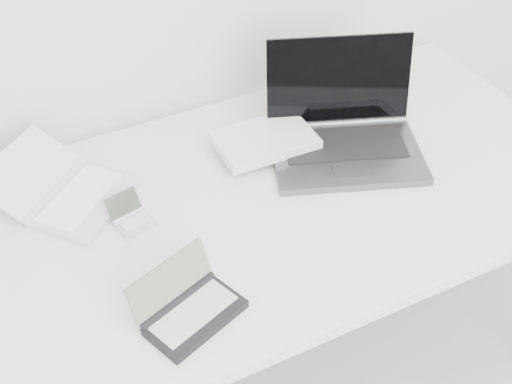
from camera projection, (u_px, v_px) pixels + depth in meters
name	position (u px, v px, depth m)	size (l,w,h in m)	color
desk	(260.00, 213.00, 1.67)	(1.60, 0.80, 0.73)	white
laptop_large	(323.00, 135.00, 1.75)	(0.52, 0.41, 0.24)	#535557
netbook_open_white	(69.00, 193.00, 1.62)	(0.38, 0.38, 0.09)	silver
pda_silver	(132.00, 219.00, 1.56)	(0.09, 0.11, 0.06)	silver
palmtop_charcoal	(188.00, 308.00, 1.36)	(0.22, 0.19, 0.10)	black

